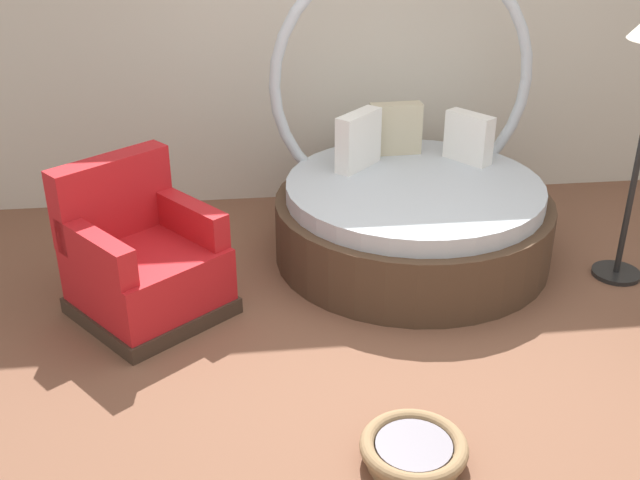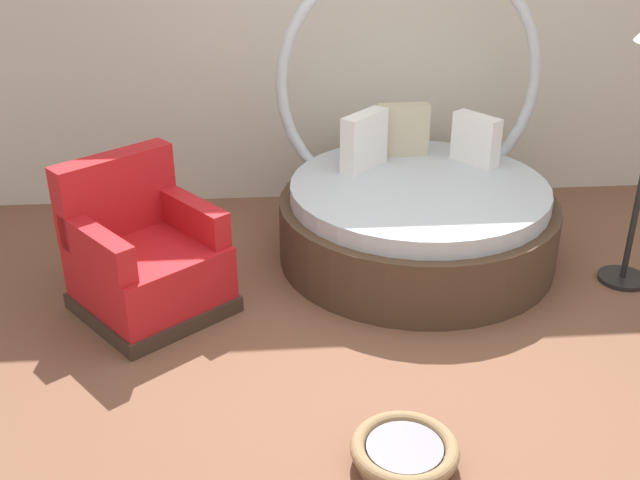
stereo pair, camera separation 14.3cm
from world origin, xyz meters
name	(u,v)px [view 2 (the right image)]	position (x,y,z in m)	size (l,w,h in m)	color
ground_plane	(394,354)	(0.00, 0.00, -0.01)	(8.00, 8.00, 0.02)	brown
back_wall	(352,6)	(0.00, 2.33, 1.52)	(8.00, 0.12, 3.04)	beige
round_daybed	(416,203)	(0.34, 1.21, 0.39)	(1.90, 1.90, 2.04)	#473323
red_armchair	(144,260)	(-1.45, 0.62, 0.33)	(1.12, 1.12, 0.94)	#38281E
pet_basket	(404,453)	(-0.10, -0.90, 0.07)	(0.51, 0.51, 0.13)	#8E704C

